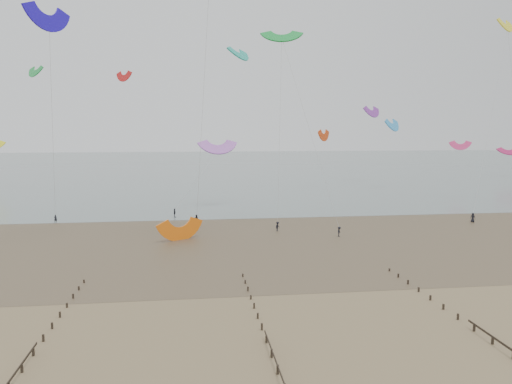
{
  "coord_description": "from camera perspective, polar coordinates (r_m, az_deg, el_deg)",
  "views": [
    {
      "loc": [
        -1.86,
        -44.51,
        17.15
      ],
      "look_at": [
        7.67,
        28.0,
        8.0
      ],
      "focal_mm": 35.0,
      "sensor_mm": 36.0,
      "label": 1
    }
  ],
  "objects": [
    {
      "name": "grounded_kite",
      "position": [
        79.31,
        -8.61,
        -5.44
      ],
      "size": [
        8.48,
        7.97,
        3.71
      ],
      "primitive_type": null,
      "rotation": [
        1.54,
        0.0,
        0.54
      ],
      "color": "orange",
      "rests_on": "ground"
    },
    {
      "name": "kitesurfers",
      "position": [
        97.88,
        11.62,
        -2.6
      ],
      "size": [
        149.07,
        28.64,
        1.85
      ],
      "color": "black",
      "rests_on": "ground"
    },
    {
      "name": "kites_airborne",
      "position": [
        133.05,
        -9.56,
        9.61
      ],
      "size": [
        227.77,
        111.35,
        37.94
      ],
      "color": "red",
      "rests_on": "ground"
    },
    {
      "name": "sea_and_shore",
      "position": [
        80.78,
        -8.92,
        -5.21
      ],
      "size": [
        500.0,
        665.0,
        0.03
      ],
      "color": "#475654",
      "rests_on": "ground"
    },
    {
      "name": "ground",
      "position": [
        47.74,
        -4.9,
        -13.95
      ],
      "size": [
        500.0,
        500.0,
        0.0
      ],
      "primitive_type": "plane",
      "color": "brown",
      "rests_on": "ground"
    },
    {
      "name": "kitesurfer_lead",
      "position": [
        99.83,
        -21.94,
        -2.84
      ],
      "size": [
        0.57,
        0.4,
        1.51
      ],
      "primitive_type": "imported",
      "rotation": [
        0.0,
        0.0,
        3.21
      ],
      "color": "black",
      "rests_on": "ground"
    }
  ]
}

